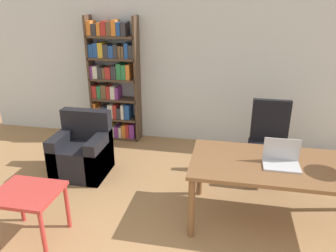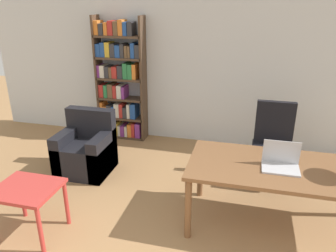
# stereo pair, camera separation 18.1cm
# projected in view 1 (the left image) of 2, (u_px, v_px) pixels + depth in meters

# --- Properties ---
(wall_back) EXTENTS (8.00, 0.06, 2.70)m
(wall_back) POSITION_uv_depth(u_px,v_px,m) (209.00, 63.00, 5.27)
(wall_back) COLOR silver
(wall_back) RESTS_ON ground_plane
(desk) EXTENTS (1.85, 0.92, 0.73)m
(desk) POSITION_uv_depth(u_px,v_px,m) (280.00, 171.00, 3.41)
(desk) COLOR brown
(desk) RESTS_ON ground_plane
(laptop) EXTENTS (0.36, 0.26, 0.27)m
(laptop) POSITION_uv_depth(u_px,v_px,m) (281.00, 160.00, 3.34)
(laptop) COLOR #B2B2B7
(laptop) RESTS_ON desk
(office_chair) EXTENTS (0.58, 0.58, 1.06)m
(office_chair) POSITION_uv_depth(u_px,v_px,m) (269.00, 145.00, 4.44)
(office_chair) COLOR black
(office_chair) RESTS_ON ground_plane
(side_table_blue) EXTENTS (0.62, 0.54, 0.56)m
(side_table_blue) POSITION_uv_depth(u_px,v_px,m) (28.00, 199.00, 3.23)
(side_table_blue) COLOR #B2332D
(side_table_blue) RESTS_ON ground_plane
(armchair) EXTENTS (0.70, 0.66, 0.87)m
(armchair) POSITION_uv_depth(u_px,v_px,m) (82.00, 153.00, 4.57)
(armchair) COLOR black
(armchair) RESTS_ON ground_plane
(bookshelf) EXTENTS (0.83, 0.28, 2.08)m
(bookshelf) POSITION_uv_depth(u_px,v_px,m) (113.00, 83.00, 5.51)
(bookshelf) COLOR #4C3828
(bookshelf) RESTS_ON ground_plane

